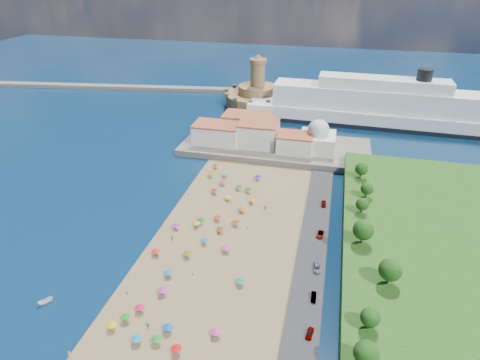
# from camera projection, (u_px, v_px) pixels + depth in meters

# --- Properties ---
(ground) EXTENTS (700.00, 700.00, 0.00)m
(ground) POSITION_uv_depth(u_px,v_px,m) (211.00, 234.00, 135.58)
(ground) COLOR #071938
(ground) RESTS_ON ground
(terrace) EXTENTS (90.00, 36.00, 3.00)m
(terrace) POSITION_uv_depth(u_px,v_px,m) (275.00, 147.00, 195.08)
(terrace) COLOR #59544C
(terrace) RESTS_ON ground
(jetty) EXTENTS (18.00, 70.00, 2.40)m
(jetty) POSITION_uv_depth(u_px,v_px,m) (247.00, 120.00, 229.61)
(jetty) COLOR #59544C
(jetty) RESTS_ON ground
(breakwater) EXTENTS (199.03, 34.77, 2.60)m
(breakwater) POSITION_uv_depth(u_px,v_px,m) (128.00, 88.00, 288.13)
(breakwater) COLOR #59544C
(breakwater) RESTS_ON ground
(waterfront_buildings) EXTENTS (57.00, 29.00, 11.00)m
(waterfront_buildings) POSITION_uv_depth(u_px,v_px,m) (249.00, 132.00, 195.25)
(waterfront_buildings) COLOR silver
(waterfront_buildings) RESTS_ON terrace
(domed_building) EXTENTS (16.00, 16.00, 15.00)m
(domed_building) POSITION_uv_depth(u_px,v_px,m) (318.00, 138.00, 185.67)
(domed_building) COLOR silver
(domed_building) RESTS_ON terrace
(fortress) EXTENTS (40.00, 40.00, 32.40)m
(fortress) POSITION_uv_depth(u_px,v_px,m) (257.00, 96.00, 252.57)
(fortress) COLOR olive
(fortress) RESTS_ON ground
(cruise_ship) EXTENTS (148.25, 26.35, 32.26)m
(cruise_ship) POSITION_uv_depth(u_px,v_px,m) (380.00, 108.00, 222.02)
(cruise_ship) COLOR black
(cruise_ship) RESTS_ON ground
(beach_parasols) EXTENTS (31.11, 115.63, 2.20)m
(beach_parasols) POSITION_uv_depth(u_px,v_px,m) (201.00, 245.00, 126.79)
(beach_parasols) COLOR gray
(beach_parasols) RESTS_ON beach
(beachgoers) EXTENTS (33.94, 76.62, 1.85)m
(beachgoers) POSITION_uv_depth(u_px,v_px,m) (194.00, 255.00, 123.93)
(beachgoers) COLOR tan
(beachgoers) RESTS_ON beach
(moored_boats) EXTENTS (7.93, 26.84, 1.73)m
(moored_boats) POSITION_uv_depth(u_px,v_px,m) (19.00, 343.00, 95.68)
(moored_boats) COLOR white
(moored_boats) RESTS_ON ground
(parked_cars) EXTENTS (2.70, 65.24, 1.41)m
(parked_cars) POSITION_uv_depth(u_px,v_px,m) (318.00, 254.00, 123.97)
(parked_cars) COLOR gray
(parked_cars) RESTS_ON promenade
(hillside_trees) EXTENTS (14.06, 105.36, 7.99)m
(hillside_trees) POSITION_uv_depth(u_px,v_px,m) (369.00, 253.00, 110.54)
(hillside_trees) COLOR #382314
(hillside_trees) RESTS_ON hillside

